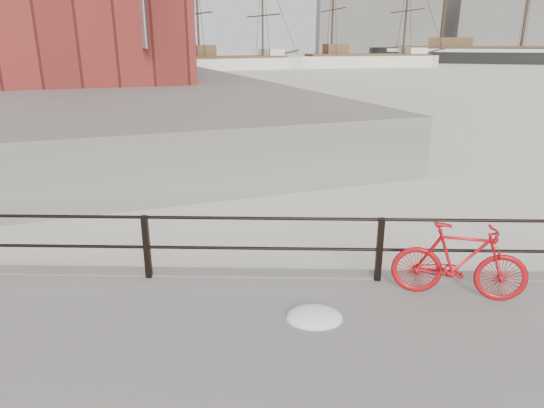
% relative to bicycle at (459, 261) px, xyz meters
% --- Properties ---
extents(far_quay, '(78.44, 148.07, 1.80)m').
position_rel_bicycle_xyz_m(far_quay, '(-37.52, 72.62, 0.00)').
color(far_quay, gray).
rests_on(far_quay, ground).
extents(bicycle, '(1.84, 0.63, 1.10)m').
position_rel_bicycle_xyz_m(bicycle, '(0.00, 0.00, 0.00)').
color(bicycle, red).
rests_on(bicycle, promenade).
extents(barque_black, '(63.93, 37.12, 34.33)m').
position_rel_bicycle_xyz_m(barque_black, '(39.95, 86.89, -0.90)').
color(barque_black, black).
rests_on(barque_black, ground).
extents(schooner_mid, '(28.25, 17.11, 19.19)m').
position_rel_bicycle_xyz_m(schooner_mid, '(10.32, 73.50, -0.90)').
color(schooner_mid, white).
rests_on(schooner_mid, ground).
extents(schooner_left, '(23.90, 19.92, 16.89)m').
position_rel_bicycle_xyz_m(schooner_left, '(-10.14, 65.79, -0.90)').
color(schooner_left, white).
rests_on(schooner_left, ground).
extents(workboat_near, '(10.72, 3.60, 7.00)m').
position_rel_bicycle_xyz_m(workboat_near, '(-22.22, 32.64, -0.90)').
color(workboat_near, black).
rests_on(workboat_near, ground).
extents(industrial_west, '(32.00, 18.00, 18.00)m').
position_rel_bicycle_xyz_m(industrial_west, '(22.48, 140.62, 8.10)').
color(industrial_west, gray).
rests_on(industrial_west, ground).
extents(industrial_mid, '(26.00, 20.00, 24.00)m').
position_rel_bicycle_xyz_m(industrial_mid, '(57.48, 145.62, 11.10)').
color(industrial_mid, gray).
rests_on(industrial_mid, ground).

